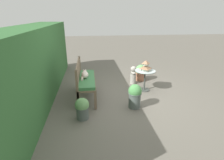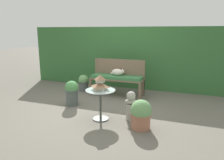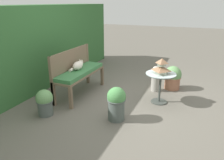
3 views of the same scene
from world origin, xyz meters
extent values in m
plane|color=#666056|center=(0.00, 0.00, 0.00)|extent=(30.00, 30.00, 0.00)
cube|color=#336633|center=(0.00, 2.36, 0.94)|extent=(6.40, 0.91, 1.87)
cube|color=brown|center=(-0.64, 0.82, 0.22)|extent=(0.06, 0.06, 0.44)
cube|color=brown|center=(0.75, 0.82, 0.22)|extent=(0.06, 0.06, 0.44)
cube|color=brown|center=(-0.64, 1.22, 0.22)|extent=(0.06, 0.06, 0.44)
cube|color=brown|center=(0.75, 1.22, 0.22)|extent=(0.06, 0.06, 0.44)
cube|color=brown|center=(0.06, 1.02, 0.46)|extent=(1.45, 0.45, 0.04)
cube|color=#387542|center=(0.06, 1.02, 0.52)|extent=(1.39, 0.42, 0.08)
cube|color=brown|center=(-0.64, 1.23, 0.49)|extent=(0.06, 0.06, 0.99)
cube|color=brown|center=(0.75, 1.23, 0.49)|extent=(0.06, 0.06, 0.99)
cube|color=brown|center=(0.06, 1.23, 0.77)|extent=(1.39, 0.04, 0.42)
ellipsoid|color=silver|center=(0.05, 1.06, 0.65)|extent=(0.32, 0.19, 0.18)
sphere|color=silver|center=(0.20, 1.07, 0.68)|extent=(0.10, 0.10, 0.10)
cone|color=silver|center=(0.20, 1.10, 0.74)|extent=(0.04, 0.04, 0.05)
cone|color=silver|center=(0.20, 1.04, 0.74)|extent=(0.04, 0.04, 0.05)
cylinder|color=silver|center=(-0.07, 1.13, 0.59)|extent=(0.17, 0.07, 0.06)
cylinder|color=#424742|center=(0.30, -0.67, 0.01)|extent=(0.33, 0.33, 0.02)
cylinder|color=#424742|center=(0.30, -0.67, 0.30)|extent=(0.04, 0.04, 0.61)
cylinder|color=silver|center=(0.30, -0.67, 0.61)|extent=(0.59, 0.59, 0.01)
torus|color=#424742|center=(0.30, -0.67, 0.60)|extent=(0.60, 0.60, 0.02)
cube|color=#B2BCA8|center=(0.30, -0.67, 0.65)|extent=(0.22, 0.22, 0.06)
pyramid|color=#936B4C|center=(0.30, -0.67, 0.72)|extent=(0.30, 0.30, 0.09)
cube|color=#B2BCA8|center=(0.30, -0.67, 0.79)|extent=(0.14, 0.14, 0.06)
pyramid|color=#936B4C|center=(0.30, -0.67, 0.87)|extent=(0.19, 0.19, 0.10)
cylinder|color=#A39E93|center=(0.88, -0.46, 0.16)|extent=(0.19, 0.19, 0.32)
ellipsoid|color=#A39E93|center=(0.88, -0.46, 0.37)|extent=(0.26, 0.15, 0.10)
sphere|color=#A39E93|center=(0.88, -0.46, 0.50)|extent=(0.18, 0.18, 0.18)
cylinder|color=#4C5651|center=(-0.68, -0.12, 0.19)|extent=(0.29, 0.29, 0.38)
torus|color=#4C5651|center=(-0.68, -0.12, 0.37)|extent=(0.32, 0.32, 0.03)
sphere|color=#4C8E4C|center=(-0.68, -0.12, 0.44)|extent=(0.32, 0.32, 0.32)
cylinder|color=#9E664C|center=(1.16, -0.80, 0.14)|extent=(0.35, 0.35, 0.28)
torus|color=#9E664C|center=(1.16, -0.80, 0.27)|extent=(0.38, 0.38, 0.03)
sphere|color=#66995B|center=(1.16, -0.80, 0.35)|extent=(0.39, 0.39, 0.39)
cylinder|color=#4C5651|center=(-1.02, 1.12, 0.14)|extent=(0.26, 0.26, 0.28)
torus|color=#4C5651|center=(-1.02, 1.12, 0.27)|extent=(0.29, 0.29, 0.03)
sphere|color=#66995B|center=(-1.02, 1.12, 0.33)|extent=(0.30, 0.30, 0.30)
camera|label=1|loc=(-4.37, 0.90, 2.13)|focal=28.00mm
camera|label=2|loc=(1.98, -4.47, 1.76)|focal=35.00mm
camera|label=3|loc=(-3.81, -1.35, 1.94)|focal=35.00mm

